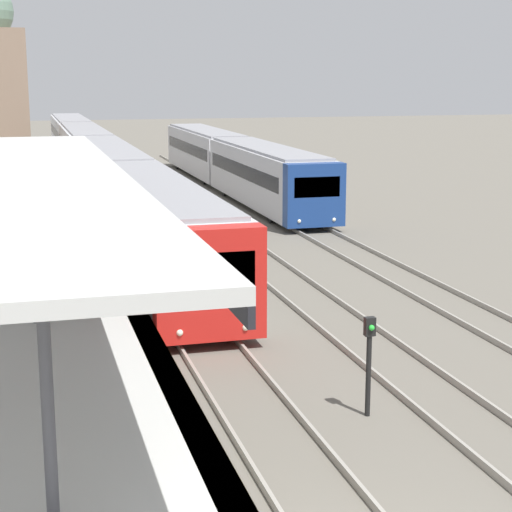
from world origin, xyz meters
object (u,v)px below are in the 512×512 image
Objects in this scene: person_on_platform at (93,267)px; train_far at (233,161)px; signal_post_near at (369,356)px; train_near at (96,160)px.

train_far reaches higher than person_on_platform.
train_far is 33.22m from signal_post_near.
signal_post_near is at bearing -86.67° from train_near.
signal_post_near is at bearing -99.42° from train_far.
person_on_platform is 29.48m from train_near.
train_near is at bearing 164.01° from train_far.
person_on_platform is 7.28m from signal_post_near.
person_on_platform is 29.03m from train_far.
person_on_platform is at bearing -95.08° from train_near.
train_far reaches higher than signal_post_near.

